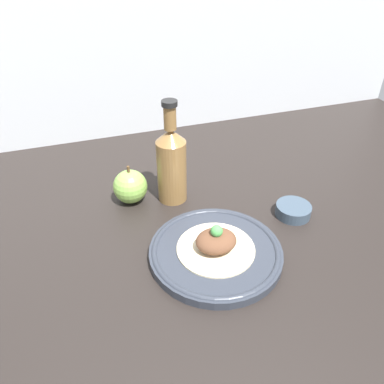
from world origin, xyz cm
name	(u,v)px	position (x,y,z in cm)	size (l,w,h in cm)	color
ground_plane	(228,221)	(0.00, 0.00, -2.00)	(180.00, 110.00, 4.00)	black
wall_backsplash	(164,2)	(0.00, 53.50, 40.00)	(180.00, 3.00, 80.00)	silver
plate	(216,252)	(-8.23, -11.98, 1.24)	(28.32, 28.32, 2.33)	#2D333D
plated_food	(216,243)	(-8.23, -11.98, 3.79)	(16.58, 16.58, 6.35)	beige
cider_bottle	(172,163)	(-10.88, 11.45, 10.57)	(7.36, 7.36, 26.44)	olive
apple	(130,187)	(-21.25, 13.71, 4.31)	(8.61, 8.61, 10.26)	#84B74C
dipping_bowl	(293,210)	(14.89, -4.91, 1.42)	(8.50, 8.50, 2.84)	#384756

